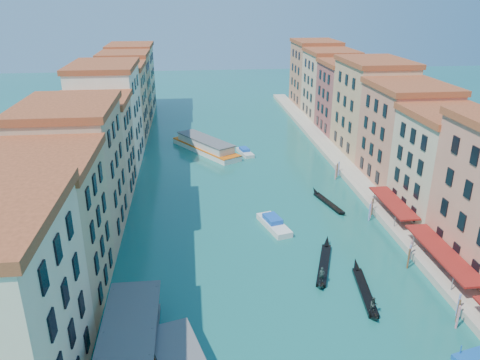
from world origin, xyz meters
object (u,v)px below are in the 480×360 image
object	(u,v)px
vaporetto_stop	(130,348)
gondola_fore	(324,263)
vaporetto_far	(205,146)
gondola_right	(365,291)

from	to	relation	value
vaporetto_stop	gondola_fore	world-z (taller)	vaporetto_stop
vaporetto_far	gondola_fore	world-z (taller)	vaporetto_far
vaporetto_stop	vaporetto_far	bearing A→B (deg)	81.25
gondola_fore	gondola_right	size ratio (longest dim) A/B	1.01
vaporetto_stop	gondola_fore	size ratio (longest dim) A/B	1.28
vaporetto_far	gondola_right	bearing A→B (deg)	-105.55
vaporetto_stop	gondola_right	distance (m)	28.05
vaporetto_stop	gondola_fore	bearing A→B (deg)	31.70
vaporetto_far	gondola_fore	size ratio (longest dim) A/B	1.58
gondola_fore	gondola_right	world-z (taller)	gondola_fore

